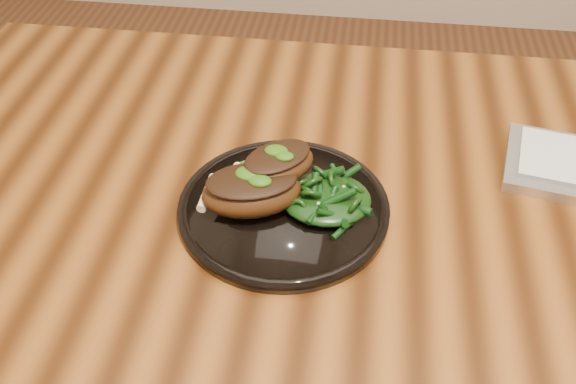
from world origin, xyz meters
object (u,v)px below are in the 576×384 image
object	(u,v)px
plate	(284,208)
lamb_chop_front	(251,190)
greens_heap	(326,194)
desk	(498,278)

from	to	relation	value
plate	lamb_chop_front	bearing A→B (deg)	-166.30
plate	lamb_chop_front	size ratio (longest dim) A/B	1.88
lamb_chop_front	greens_heap	bearing A→B (deg)	8.87
plate	greens_heap	xyz separation A→B (m)	(0.05, 0.00, 0.02)
desk	lamb_chop_front	size ratio (longest dim) A/B	12.29
desk	lamb_chop_front	distance (m)	0.32
desk	plate	size ratio (longest dim) A/B	6.54
plate	greens_heap	world-z (taller)	greens_heap
desk	lamb_chop_front	xyz separation A→B (m)	(-0.30, -0.01, 0.12)
desk	greens_heap	size ratio (longest dim) A/B	15.37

